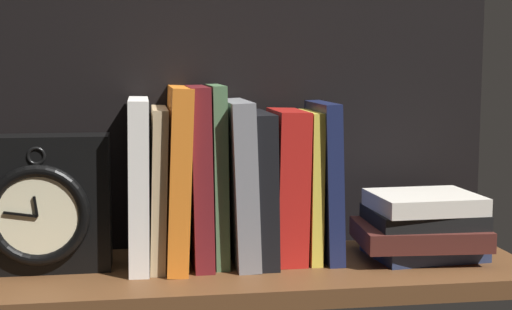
{
  "coord_description": "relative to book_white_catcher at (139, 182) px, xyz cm",
  "views": [
    {
      "loc": [
        -13.4,
        -98.25,
        27.37
      ],
      "look_at": [
        2.32,
        2.96,
        14.78
      ],
      "focal_mm": 52.2,
      "sensor_mm": 36.0,
      "label": 1
    }
  ],
  "objects": [
    {
      "name": "book_white_catcher",
      "position": [
        0.0,
        0.0,
        0.0
      ],
      "size": [
        2.93,
        15.63,
        22.75
      ],
      "primitive_type": "cube",
      "rotation": [
        0.0,
        0.01,
        0.0
      ],
      "color": "silver",
      "rests_on": "ground_plane"
    },
    {
      "name": "book_red_requiem",
      "position": [
        20.51,
        0.0,
        -0.86
      ],
      "size": [
        4.62,
        12.25,
        21.07
      ],
      "primitive_type": "cube",
      "rotation": [
        0.0,
        0.02,
        0.0
      ],
      "color": "red",
      "rests_on": "ground_plane"
    },
    {
      "name": "book_tan_shortstories",
      "position": [
        2.6,
        0.0,
        -0.62
      ],
      "size": [
        2.71,
        14.65,
        21.53
      ],
      "primitive_type": "cube",
      "rotation": [
        0.0,
        0.03,
        0.0
      ],
      "color": "tan",
      "rests_on": "ground_plane"
    },
    {
      "name": "book_maroon_dawkins",
      "position": [
        8.23,
        0.0,
        0.81
      ],
      "size": [
        2.95,
        14.57,
        24.37
      ],
      "primitive_type": "cube",
      "rotation": [
        0.0,
        -0.02,
        0.0
      ],
      "color": "maroon",
      "rests_on": "ground_plane"
    },
    {
      "name": "framed_clock",
      "position": [
        -12.84,
        -1.51,
        -2.47
      ],
      "size": [
        18.05,
        7.37,
        18.05
      ],
      "color": "black",
      "rests_on": "ground_plane"
    },
    {
      "name": "book_navy_bierce",
      "position": [
        25.94,
        0.0,
        -0.35
      ],
      "size": [
        2.98,
        13.43,
        22.08
      ],
      "primitive_type": "cube",
      "rotation": [
        0.0,
        -0.03,
        0.0
      ],
      "color": "#192147",
      "rests_on": "ground_plane"
    },
    {
      "name": "book_gray_chess",
      "position": [
        13.48,
        0.0,
        -0.19
      ],
      "size": [
        3.85,
        15.89,
        22.44
      ],
      "primitive_type": "cube",
      "rotation": [
        0.0,
        -0.04,
        0.0
      ],
      "color": "gray",
      "rests_on": "ground_plane"
    },
    {
      "name": "book_stack_side",
      "position": [
        39.59,
        -2.46,
        -6.8
      ],
      "size": [
        18.1,
        14.47,
        9.23
      ],
      "color": "#232D4C",
      "rests_on": "ground_plane"
    },
    {
      "name": "ground_plane",
      "position": [
        13.85,
        -2.96,
        -12.61
      ],
      "size": [
        78.62,
        25.3,
        2.5
      ],
      "primitive_type": "cube",
      "color": "brown"
    },
    {
      "name": "book_yellow_seinlanguage",
      "position": [
        23.72,
        0.0,
        -0.96
      ],
      "size": [
        1.74,
        12.09,
        20.81
      ],
      "primitive_type": "cube",
      "rotation": [
        0.0,
        0.01,
        0.0
      ],
      "color": "gold",
      "rests_on": "ground_plane"
    },
    {
      "name": "book_black_skeptic",
      "position": [
        16.71,
        0.0,
        -0.99
      ],
      "size": [
        3.18,
        15.11,
        20.79
      ],
      "primitive_type": "cube",
      "rotation": [
        0.0,
        -0.02,
        0.0
      ],
      "color": "black",
      "rests_on": "ground_plane"
    },
    {
      "name": "book_orange_pandolfini",
      "position": [
        5.26,
        0.0,
        0.78
      ],
      "size": [
        3.78,
        16.98,
        24.38
      ],
      "primitive_type": "cube",
      "rotation": [
        0.0,
        0.04,
        0.0
      ],
      "color": "orange",
      "rests_on": "ground_plane"
    },
    {
      "name": "book_green_romantic",
      "position": [
        10.74,
        0.0,
        0.89
      ],
      "size": [
        2.13,
        12.19,
        24.52
      ],
      "primitive_type": "cube",
      "rotation": [
        0.0,
        -0.01,
        0.0
      ],
      "color": "#476B44",
      "rests_on": "ground_plane"
    },
    {
      "name": "back_panel",
      "position": [
        13.85,
        9.09,
        9.05
      ],
      "size": [
        78.62,
        1.2,
        40.81
      ],
      "primitive_type": "cube",
      "color": "black",
      "rests_on": "ground_plane"
    }
  ]
}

